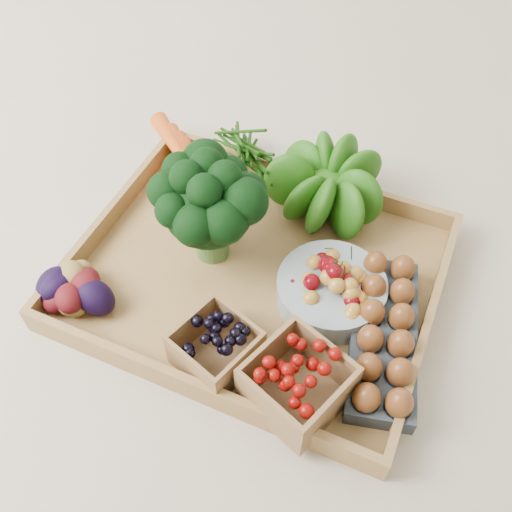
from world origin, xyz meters
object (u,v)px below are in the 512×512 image
at_px(broccoli, 210,223).
at_px(egg_carton, 383,338).
at_px(tray, 256,276).
at_px(cherry_bowl, 331,291).

bearing_deg(broccoli, egg_carton, -10.30).
xyz_separation_m(tray, broccoli, (-0.08, 0.01, 0.08)).
height_order(broccoli, egg_carton, broccoli).
bearing_deg(egg_carton, cherry_bowl, 141.91).
distance_m(tray, egg_carton, 0.22).
relative_size(broccoli, egg_carton, 0.68).
height_order(tray, cherry_bowl, cherry_bowl).
height_order(cherry_bowl, egg_carton, cherry_bowl).
relative_size(broccoli, cherry_bowl, 1.08).
relative_size(tray, broccoli, 3.10).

